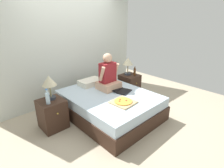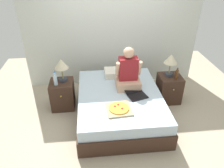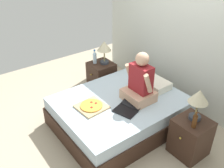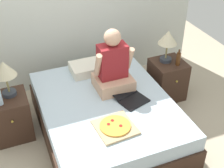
{
  "view_description": "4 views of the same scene",
  "coord_description": "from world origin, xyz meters",
  "px_view_note": "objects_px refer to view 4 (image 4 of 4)",
  "views": [
    {
      "loc": [
        -2.2,
        -2.43,
        1.98
      ],
      "look_at": [
        0.11,
        0.03,
        0.67
      ],
      "focal_mm": 28.0,
      "sensor_mm": 36.0,
      "label": 1
    },
    {
      "loc": [
        -0.48,
        -3.25,
        2.67
      ],
      "look_at": [
        -0.14,
        -0.03,
        0.72
      ],
      "focal_mm": 35.0,
      "sensor_mm": 36.0,
      "label": 2
    },
    {
      "loc": [
        2.49,
        -2.01,
        2.68
      ],
      "look_at": [
        -0.13,
        -0.05,
        0.72
      ],
      "focal_mm": 40.0,
      "sensor_mm": 36.0,
      "label": 3
    },
    {
      "loc": [
        -1.02,
        -2.72,
        2.74
      ],
      "look_at": [
        0.07,
        -0.0,
        0.72
      ],
      "focal_mm": 50.0,
      "sensor_mm": 36.0,
      "label": 4
    }
  ],
  "objects_px": {
    "lamp_on_left_nightstand": "(4,71)",
    "person_seated": "(113,68)",
    "pizza_box": "(115,127)",
    "beer_bottle": "(178,59)",
    "nightstand_right": "(167,79)",
    "nightstand_left": "(11,117)",
    "laptop": "(130,98)",
    "lamp_on_right_nightstand": "(168,40)",
    "bed": "(106,117)"
  },
  "relations": [
    {
      "from": "bed",
      "to": "nightstand_right",
      "type": "bearing_deg",
      "value": 20.03
    },
    {
      "from": "pizza_box",
      "to": "laptop",
      "type": "bearing_deg",
      "value": 47.71
    },
    {
      "from": "beer_bottle",
      "to": "person_seated",
      "type": "distance_m",
      "value": 0.98
    },
    {
      "from": "beer_bottle",
      "to": "laptop",
      "type": "bearing_deg",
      "value": -156.91
    },
    {
      "from": "person_seated",
      "to": "lamp_on_right_nightstand",
      "type": "bearing_deg",
      "value": 13.61
    },
    {
      "from": "bed",
      "to": "lamp_on_right_nightstand",
      "type": "height_order",
      "value": "lamp_on_right_nightstand"
    },
    {
      "from": "bed",
      "to": "person_seated",
      "type": "bearing_deg",
      "value": 52.29
    },
    {
      "from": "beer_bottle",
      "to": "pizza_box",
      "type": "distance_m",
      "value": 1.45
    },
    {
      "from": "bed",
      "to": "laptop",
      "type": "distance_m",
      "value": 0.4
    },
    {
      "from": "lamp_on_right_nightstand",
      "to": "laptop",
      "type": "distance_m",
      "value": 1.0
    },
    {
      "from": "lamp_on_left_nightstand",
      "to": "laptop",
      "type": "bearing_deg",
      "value": -21.54
    },
    {
      "from": "nightstand_left",
      "to": "laptop",
      "type": "xyz_separation_m",
      "value": [
        1.36,
        -0.47,
        0.23
      ]
    },
    {
      "from": "lamp_on_right_nightstand",
      "to": "person_seated",
      "type": "distance_m",
      "value": 0.9
    },
    {
      "from": "lamp_on_left_nightstand",
      "to": "nightstand_right",
      "type": "relative_size",
      "value": 0.8
    },
    {
      "from": "lamp_on_right_nightstand",
      "to": "laptop",
      "type": "xyz_separation_m",
      "value": [
        -0.77,
        -0.52,
        -0.38
      ]
    },
    {
      "from": "lamp_on_left_nightstand",
      "to": "lamp_on_right_nightstand",
      "type": "height_order",
      "value": "same"
    },
    {
      "from": "nightstand_left",
      "to": "person_seated",
      "type": "bearing_deg",
      "value": -7.25
    },
    {
      "from": "laptop",
      "to": "lamp_on_right_nightstand",
      "type": "bearing_deg",
      "value": 34.12
    },
    {
      "from": "lamp_on_left_nightstand",
      "to": "laptop",
      "type": "height_order",
      "value": "lamp_on_left_nightstand"
    },
    {
      "from": "lamp_on_right_nightstand",
      "to": "laptop",
      "type": "height_order",
      "value": "lamp_on_right_nightstand"
    },
    {
      "from": "lamp_on_right_nightstand",
      "to": "pizza_box",
      "type": "height_order",
      "value": "lamp_on_right_nightstand"
    },
    {
      "from": "bed",
      "to": "lamp_on_left_nightstand",
      "type": "xyz_separation_m",
      "value": [
        -1.04,
        0.44,
        0.65
      ]
    },
    {
      "from": "nightstand_left",
      "to": "beer_bottle",
      "type": "distance_m",
      "value": 2.26
    },
    {
      "from": "nightstand_left",
      "to": "pizza_box",
      "type": "xyz_separation_m",
      "value": [
        1.0,
        -0.86,
        0.23
      ]
    },
    {
      "from": "beer_bottle",
      "to": "pizza_box",
      "type": "relative_size",
      "value": 0.54
    },
    {
      "from": "lamp_on_left_nightstand",
      "to": "beer_bottle",
      "type": "xyz_separation_m",
      "value": [
        2.18,
        -0.15,
        -0.23
      ]
    },
    {
      "from": "nightstand_left",
      "to": "beer_bottle",
      "type": "xyz_separation_m",
      "value": [
        2.22,
        -0.1,
        0.38
      ]
    },
    {
      "from": "lamp_on_left_nightstand",
      "to": "lamp_on_right_nightstand",
      "type": "relative_size",
      "value": 1.0
    },
    {
      "from": "bed",
      "to": "laptop",
      "type": "relative_size",
      "value": 3.97
    },
    {
      "from": "lamp_on_left_nightstand",
      "to": "person_seated",
      "type": "relative_size",
      "value": 0.58
    },
    {
      "from": "bed",
      "to": "person_seated",
      "type": "relative_size",
      "value": 2.49
    },
    {
      "from": "nightstand_left",
      "to": "nightstand_right",
      "type": "distance_m",
      "value": 2.15
    },
    {
      "from": "nightstand_left",
      "to": "laptop",
      "type": "relative_size",
      "value": 1.15
    },
    {
      "from": "bed",
      "to": "lamp_on_left_nightstand",
      "type": "relative_size",
      "value": 4.32
    },
    {
      "from": "bed",
      "to": "pizza_box",
      "type": "distance_m",
      "value": 0.55
    },
    {
      "from": "nightstand_left",
      "to": "pizza_box",
      "type": "height_order",
      "value": "nightstand_left"
    },
    {
      "from": "lamp_on_right_nightstand",
      "to": "beer_bottle",
      "type": "distance_m",
      "value": 0.29
    },
    {
      "from": "nightstand_right",
      "to": "pizza_box",
      "type": "xyz_separation_m",
      "value": [
        -1.16,
        -0.86,
        0.23
      ]
    },
    {
      "from": "nightstand_left",
      "to": "lamp_on_right_nightstand",
      "type": "xyz_separation_m",
      "value": [
        2.12,
        0.05,
        0.61
      ]
    },
    {
      "from": "pizza_box",
      "to": "bed",
      "type": "bearing_deg",
      "value": 80.47
    },
    {
      "from": "pizza_box",
      "to": "beer_bottle",
      "type": "bearing_deg",
      "value": 31.94
    },
    {
      "from": "nightstand_right",
      "to": "beer_bottle",
      "type": "bearing_deg",
      "value": -54.99
    },
    {
      "from": "beer_bottle",
      "to": "bed",
      "type": "bearing_deg",
      "value": -165.69
    },
    {
      "from": "laptop",
      "to": "nightstand_right",
      "type": "bearing_deg",
      "value": 30.51
    },
    {
      "from": "bed",
      "to": "nightstand_right",
      "type": "distance_m",
      "value": 1.15
    },
    {
      "from": "nightstand_left",
      "to": "person_seated",
      "type": "xyz_separation_m",
      "value": [
        1.26,
        -0.16,
        0.49
      ]
    },
    {
      "from": "laptop",
      "to": "nightstand_left",
      "type": "bearing_deg",
      "value": 160.9
    },
    {
      "from": "person_seated",
      "to": "laptop",
      "type": "distance_m",
      "value": 0.42
    },
    {
      "from": "beer_bottle",
      "to": "person_seated",
      "type": "relative_size",
      "value": 0.29
    },
    {
      "from": "pizza_box",
      "to": "lamp_on_right_nightstand",
      "type": "bearing_deg",
      "value": 39.08
    }
  ]
}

